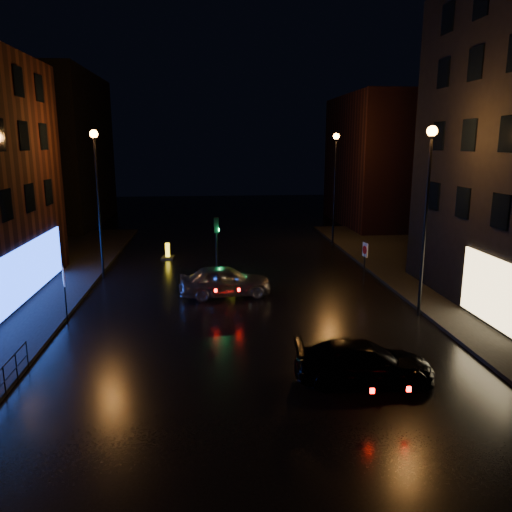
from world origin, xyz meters
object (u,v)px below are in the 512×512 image
at_px(bollard_near, 231,284).
at_px(bollard_far, 168,255).
at_px(silver_hatchback, 225,281).
at_px(traffic_signal, 217,267).
at_px(road_sign_left, 64,281).
at_px(dark_sedan, 364,362).
at_px(road_sign_right, 365,253).

relative_size(bollard_near, bollard_far, 1.12).
bearing_deg(bollard_near, silver_hatchback, -81.98).
xyz_separation_m(silver_hatchback, bollard_far, (-3.60, 8.97, -0.56)).
xyz_separation_m(traffic_signal, road_sign_left, (-6.70, -7.38, 1.36)).
bearing_deg(bollard_far, silver_hatchback, -63.90).
relative_size(silver_hatchback, bollard_near, 3.31).
xyz_separation_m(bollard_near, road_sign_left, (-7.40, -4.54, 1.63)).
relative_size(dark_sedan, road_sign_left, 1.83).
bearing_deg(traffic_signal, bollard_far, 124.41).
bearing_deg(bollard_near, bollard_far, 140.37).
xyz_separation_m(dark_sedan, road_sign_left, (-11.22, 6.68, 1.20)).
bearing_deg(traffic_signal, silver_hatchback, -85.39).
distance_m(silver_hatchback, bollard_near, 1.52).
relative_size(traffic_signal, road_sign_left, 1.39).
bearing_deg(road_sign_left, silver_hatchback, 4.62).
bearing_deg(bollard_far, bollard_near, -58.26).
bearing_deg(silver_hatchback, road_sign_right, -85.98).
distance_m(traffic_signal, bollard_near, 2.94).
height_order(traffic_signal, bollard_near, traffic_signal).
height_order(road_sign_left, road_sign_right, road_sign_left).
bearing_deg(road_sign_right, traffic_signal, -28.79).
relative_size(traffic_signal, bollard_far, 2.76).
distance_m(traffic_signal, road_sign_right, 8.63).
distance_m(silver_hatchback, dark_sedan, 10.70).
distance_m(dark_sedan, road_sign_right, 11.78).
height_order(bollard_far, road_sign_left, road_sign_left).
bearing_deg(road_sign_right, bollard_far, -43.19).
distance_m(bollard_near, bollard_far, 8.58).
distance_m(traffic_signal, road_sign_left, 10.06).
relative_size(bollard_far, road_sign_left, 0.50).
distance_m(dark_sedan, bollard_far, 20.37).
distance_m(bollard_far, road_sign_left, 12.73).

